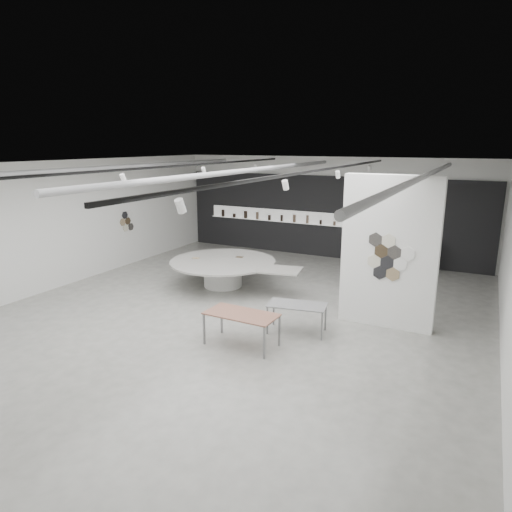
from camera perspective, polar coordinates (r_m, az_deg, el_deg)
The scene contains 7 objects.
room at distance 11.32m, azimuth -2.75°, elevation 2.65°, with size 12.02×14.02×3.82m.
back_wall_display at distance 17.67m, azimuth 8.55°, elevation 4.85°, with size 11.80×0.27×3.10m.
partition_column at distance 11.08m, azimuth 16.32°, elevation 0.41°, with size 2.20×0.38×3.60m.
display_island at distance 13.95m, azimuth -3.93°, elevation -1.70°, with size 4.47×3.71×0.82m.
sample_table_wood at distance 9.88m, azimuth -1.84°, elevation -7.48°, with size 1.58×0.82×0.73m.
sample_table_stone at distance 10.59m, azimuth 5.15°, elevation -6.33°, with size 1.43×0.90×0.68m.
kitchen_counter at distance 16.74m, azimuth 18.45°, elevation 0.12°, with size 1.80×0.85×1.37m.
Camera 1 is at (5.42, -9.63, 4.28)m, focal length 32.00 mm.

